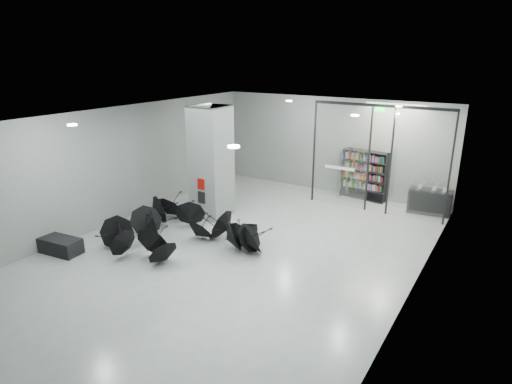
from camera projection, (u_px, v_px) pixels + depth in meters
The scene contains 10 objects.
room at pixel (237, 159), 12.13m from camera, with size 14.00×14.02×4.01m.
column at pixel (211, 162), 15.27m from camera, with size 1.20×1.20×4.00m, color slate.
fire_cabinet at pixel (201, 184), 14.97m from camera, with size 0.28×0.04×0.38m, color #A50A07.
info_panel at pixel (201, 197), 15.12m from camera, with size 0.30×0.03×0.42m, color black.
exit_sign at pixel (380, 110), 14.89m from camera, with size 0.30×0.06×0.15m, color #0CE533.
glass_partition at pixel (377, 155), 15.56m from camera, with size 5.06×0.08×4.00m.
bench at pixel (58, 245), 12.82m from camera, with size 1.45×0.62×0.47m, color black.
bookshelf at pixel (365, 175), 17.33m from camera, with size 1.83×0.37×2.01m, color black, non-canonical shape.
shop_counter at pixel (430, 202), 15.90m from camera, with size 1.52×0.61×0.91m, color black.
umbrella_cluster at pixel (183, 234), 13.44m from camera, with size 5.35×4.00×1.29m.
Camera 1 is at (6.73, -9.74, 5.71)m, focal length 30.08 mm.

